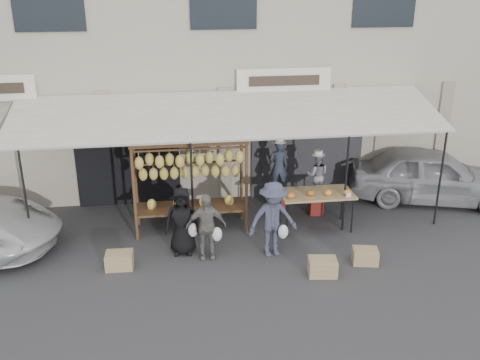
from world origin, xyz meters
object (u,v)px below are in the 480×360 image
object	(u,v)px
customer_left	(182,221)
sedan	(432,175)
vendor_left	(278,166)
customer_mid	(206,227)
banana_rack	(190,167)
customer_right	(273,219)
crate_near_b	(365,256)
crate_far	(119,260)
vendor_right	(317,175)
produce_table	(317,195)
crate_near_a	(322,267)

from	to	relation	value
customer_left	sedan	distance (m)	6.89
vendor_left	customer_mid	distance (m)	3.08
sedan	banana_rack	bearing A→B (deg)	115.30
banana_rack	customer_right	size ratio (longest dim) A/B	1.57
banana_rack	crate_near_b	distance (m)	4.30
banana_rack	crate_far	world-z (taller)	banana_rack
vendor_right	sedan	distance (m)	3.27
produce_table	sedan	world-z (taller)	sedan
crate_near_b	sedan	distance (m)	4.14
customer_mid	crate_near_a	xyz separation A→B (m)	(2.24, -1.03, -0.55)
banana_rack	vendor_right	distance (m)	3.22
produce_table	vendor_right	xyz separation A→B (m)	(0.23, 0.82, 0.17)
crate_far	vendor_left	bearing A→B (deg)	32.82
crate_near_a	crate_far	size ratio (longest dim) A/B	1.02
vendor_right	sedan	bearing A→B (deg)	-159.51
crate_far	sedan	size ratio (longest dim) A/B	0.13
customer_mid	crate_far	xyz separation A→B (m)	(-1.81, -0.18, -0.55)
vendor_left	crate_near_b	size ratio (longest dim) A/B	2.60
banana_rack	customer_mid	size ratio (longest dim) A/B	1.81
produce_table	customer_left	distance (m)	3.24
sedan	crate_near_a	bearing A→B (deg)	147.57
customer_right	crate_far	world-z (taller)	customer_right
banana_rack	crate_near_a	world-z (taller)	banana_rack
customer_mid	crate_near_b	bearing A→B (deg)	-11.68
vendor_left	customer_left	distance (m)	3.24
vendor_left	crate_far	xyz separation A→B (m)	(-3.82, -2.47, -0.98)
vendor_left	vendor_right	xyz separation A→B (m)	(0.88, -0.44, -0.12)
vendor_left	vendor_right	bearing A→B (deg)	156.28
banana_rack	customer_left	xyz separation A→B (m)	(-0.25, -1.09, -0.82)
customer_left	crate_near_b	xyz separation A→B (m)	(3.73, -0.98, -0.60)
vendor_right	customer_mid	xyz separation A→B (m)	(-2.90, -1.84, -0.31)
customer_right	crate_near_b	xyz separation A→B (m)	(1.85, -0.63, -0.68)
customer_mid	sedan	size ratio (longest dim) A/B	0.34
customer_left	customer_right	distance (m)	1.92
customer_left	customer_mid	world-z (taller)	customer_left
produce_table	vendor_right	distance (m)	0.87
vendor_left	crate_near_a	bearing A→B (deg)	96.79
banana_rack	crate_near_b	size ratio (longest dim) A/B	5.06
customer_right	crate_near_a	size ratio (longest dim) A/B	2.96
crate_near_b	crate_far	distance (m)	5.08
produce_table	vendor_left	xyz separation A→B (m)	(-0.65, 1.27, 0.29)
banana_rack	crate_near_a	size ratio (longest dim) A/B	4.64
customer_mid	crate_near_b	size ratio (longest dim) A/B	2.80
vendor_left	sedan	world-z (taller)	vendor_left
produce_table	customer_mid	distance (m)	2.86
vendor_left	customer_mid	size ratio (longest dim) A/B	0.93
vendor_right	customer_mid	bearing A→B (deg)	46.20
vendor_right	customer_right	world-z (taller)	customer_right
crate_near_b	vendor_left	bearing A→B (deg)	112.38
produce_table	crate_near_b	world-z (taller)	produce_table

